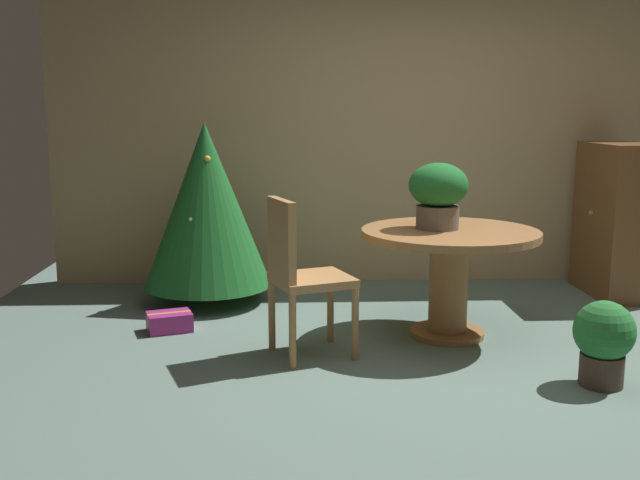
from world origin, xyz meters
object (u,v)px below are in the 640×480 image
object	(u,v)px
flower_vase	(438,192)
holiday_tree	(206,205)
wooden_chair_left	(300,270)
wooden_cabinet	(617,220)
round_dining_table	(449,260)
potted_plant	(604,339)
gift_box_purple	(170,322)

from	to	relation	value
flower_vase	holiday_tree	world-z (taller)	holiday_tree
wooden_chair_left	wooden_cabinet	xyz separation A→B (m)	(2.57, 1.39, 0.07)
round_dining_table	wooden_cabinet	world-z (taller)	wooden_cabinet
wooden_chair_left	potted_plant	xyz separation A→B (m)	(1.64, -0.55, -0.28)
round_dining_table	wooden_cabinet	xyz separation A→B (m)	(1.58, 1.04, 0.09)
flower_vase	wooden_chair_left	world-z (taller)	flower_vase
flower_vase	holiday_tree	size ratio (longest dim) A/B	0.31
potted_plant	wooden_chair_left	bearing A→B (deg)	161.47
round_dining_table	flower_vase	size ratio (longest dim) A/B	2.68
holiday_tree	wooden_chair_left	bearing A→B (deg)	-61.57
round_dining_table	holiday_tree	distance (m)	1.93
wooden_chair_left	wooden_cabinet	distance (m)	2.92
round_dining_table	wooden_chair_left	xyz separation A→B (m)	(-0.99, -0.36, 0.02)
holiday_tree	wooden_cabinet	size ratio (longest dim) A/B	1.14
round_dining_table	gift_box_purple	distance (m)	1.93
wooden_chair_left	holiday_tree	xyz separation A→B (m)	(-0.69, 1.28, 0.23)
round_dining_table	holiday_tree	world-z (taller)	holiday_tree
round_dining_table	potted_plant	xyz separation A→B (m)	(0.65, -0.91, -0.26)
round_dining_table	potted_plant	bearing A→B (deg)	-54.35
flower_vase	potted_plant	world-z (taller)	flower_vase
gift_box_purple	holiday_tree	bearing A→B (deg)	75.79
flower_vase	potted_plant	distance (m)	1.38
wooden_chair_left	wooden_cabinet	bearing A→B (deg)	28.47
round_dining_table	wooden_chair_left	bearing A→B (deg)	-160.00
wooden_chair_left	holiday_tree	distance (m)	1.48
wooden_chair_left	round_dining_table	bearing A→B (deg)	20.00
flower_vase	wooden_chair_left	size ratio (longest dim) A/B	0.44
flower_vase	holiday_tree	bearing A→B (deg)	151.16
wooden_cabinet	round_dining_table	bearing A→B (deg)	-146.84
wooden_chair_left	holiday_tree	world-z (taller)	holiday_tree
wooden_chair_left	wooden_cabinet	size ratio (longest dim) A/B	0.79
wooden_chair_left	holiday_tree	size ratio (longest dim) A/B	0.70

